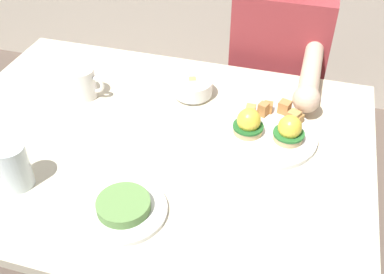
{
  "coord_description": "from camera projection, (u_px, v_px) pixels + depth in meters",
  "views": [
    {
      "loc": [
        0.38,
        -0.88,
        1.54
      ],
      "look_at": [
        0.12,
        0.0,
        0.78
      ],
      "focal_mm": 42.27,
      "sensor_mm": 36.0,
      "label": 1
    }
  ],
  "objects": [
    {
      "name": "diner_person",
      "position": [
        277.0,
        72.0,
        1.68
      ],
      "size": [
        0.34,
        0.54,
        1.14
      ],
      "color": "#33333D",
      "rests_on": "ground_plane"
    },
    {
      "name": "side_plate",
      "position": [
        124.0,
        208.0,
        1.03
      ],
      "size": [
        0.2,
        0.2,
        0.04
      ],
      "color": "white",
      "rests_on": "dining_table"
    },
    {
      "name": "fruit_bowl",
      "position": [
        193.0,
        88.0,
        1.38
      ],
      "size": [
        0.12,
        0.12,
        0.06
      ],
      "color": "white",
      "rests_on": "dining_table"
    },
    {
      "name": "dining_table",
      "position": [
        151.0,
        168.0,
        1.31
      ],
      "size": [
        1.2,
        0.9,
        0.74
      ],
      "color": "beige",
      "rests_on": "ground_plane"
    },
    {
      "name": "eggs_benedict_plate",
      "position": [
        269.0,
        130.0,
        1.23
      ],
      "size": [
        0.27,
        0.27,
        0.09
      ],
      "color": "white",
      "rests_on": "dining_table"
    },
    {
      "name": "water_glass_near",
      "position": [
        15.0,
        169.0,
        1.08
      ],
      "size": [
        0.08,
        0.08,
        0.12
      ],
      "color": "silver",
      "rests_on": "dining_table"
    },
    {
      "name": "coffee_mug",
      "position": [
        83.0,
        82.0,
        1.37
      ],
      "size": [
        0.11,
        0.08,
        0.09
      ],
      "color": "white",
      "rests_on": "dining_table"
    }
  ]
}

